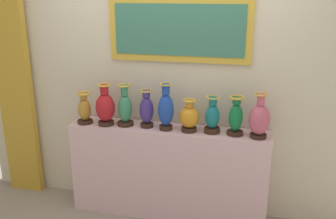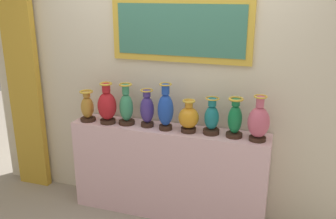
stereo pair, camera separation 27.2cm
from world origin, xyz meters
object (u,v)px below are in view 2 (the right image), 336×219
object	(u,v)px
vase_amber	(189,118)
vase_rose	(259,122)
vase_ochre	(87,107)
vase_crimson	(107,106)
vase_indigo	(147,110)
vase_sapphire	(166,109)
vase_teal	(212,118)
vase_jade	(126,107)
vase_emerald	(235,119)

from	to	relation	value
vase_amber	vase_rose	size ratio (longest dim) A/B	0.76
vase_ochre	vase_rose	size ratio (longest dim) A/B	0.77
vase_crimson	vase_indigo	size ratio (longest dim) A/B	1.12
vase_indigo	vase_sapphire	xyz separation A→B (m)	(0.19, -0.03, 0.03)
vase_teal	vase_indigo	bearing A→B (deg)	-179.82
vase_crimson	vase_indigo	distance (m)	0.40
vase_teal	vase_rose	world-z (taller)	vase_rose
vase_jade	vase_ochre	bearing A→B (deg)	-174.82
vase_sapphire	vase_emerald	bearing A→B (deg)	1.86
vase_ochre	vase_indigo	world-z (taller)	vase_indigo
vase_crimson	vase_rose	xyz separation A→B (m)	(1.43, 0.01, -0.01)
vase_ochre	vase_teal	bearing A→B (deg)	1.89
vase_sapphire	vase_rose	bearing A→B (deg)	-0.03
vase_indigo	vase_rose	world-z (taller)	vase_rose
vase_crimson	vase_sapphire	size ratio (longest dim) A/B	0.92
vase_jade	vase_indigo	bearing A→B (deg)	0.62
vase_teal	vase_emerald	bearing A→B (deg)	-1.97
vase_rose	vase_emerald	bearing A→B (deg)	174.11
vase_crimson	vase_rose	bearing A→B (deg)	0.45
vase_emerald	vase_jade	bearing A→B (deg)	179.84
vase_ochre	vase_indigo	distance (m)	0.62
vase_crimson	vase_sapphire	distance (m)	0.59
vase_teal	vase_jade	bearing A→B (deg)	-179.71
vase_indigo	vase_emerald	xyz separation A→B (m)	(0.83, -0.01, -0.00)
vase_teal	vase_rose	size ratio (longest dim) A/B	0.84
vase_rose	vase_indigo	bearing A→B (deg)	178.54
vase_ochre	vase_indigo	bearing A→B (deg)	3.62
vase_rose	vase_crimson	bearing A→B (deg)	-179.55
vase_amber	vase_emerald	size ratio (longest dim) A/B	0.85
vase_sapphire	vase_rose	world-z (taller)	vase_sapphire
vase_jade	vase_emerald	world-z (taller)	vase_jade
vase_rose	vase_teal	bearing A→B (deg)	176.08
vase_jade	vase_emerald	bearing A→B (deg)	-0.16
vase_indigo	vase_rose	size ratio (longest dim) A/B	0.90
vase_ochre	vase_emerald	distance (m)	1.44
vase_amber	vase_rose	distance (m)	0.62
vase_ochre	vase_rose	xyz separation A→B (m)	(1.65, 0.01, 0.03)
vase_indigo	vase_teal	xyz separation A→B (m)	(0.62, 0.00, -0.02)
vase_teal	vase_emerald	xyz separation A→B (m)	(0.21, -0.01, 0.02)
vase_teal	vase_emerald	size ratio (longest dim) A/B	0.95
vase_indigo	vase_amber	world-z (taller)	vase_indigo
vase_jade	vase_rose	world-z (taller)	same
vase_amber	vase_emerald	xyz separation A→B (m)	(0.42, 0.01, 0.03)
vase_ochre	vase_emerald	size ratio (longest dim) A/B	0.86
vase_jade	vase_crimson	bearing A→B (deg)	-169.30
vase_ochre	vase_amber	size ratio (longest dim) A/B	1.02
vase_indigo	vase_jade	bearing A→B (deg)	-179.38
vase_sapphire	vase_ochre	bearing A→B (deg)	-179.07
vase_sapphire	vase_crimson	bearing A→B (deg)	-178.87
vase_crimson	vase_emerald	distance (m)	1.23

